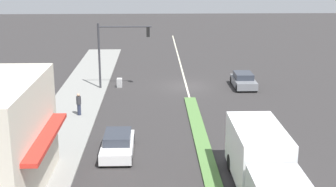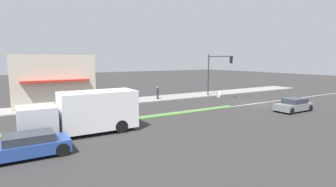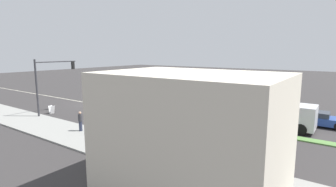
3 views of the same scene
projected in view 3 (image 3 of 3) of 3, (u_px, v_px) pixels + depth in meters
The scene contains 11 objects.
ground_plane at pixel (233, 128), 22.32m from camera, with size 160.00×160.00×0.00m, color #333030.
sidewalk_right at pixel (183, 166), 14.75m from camera, with size 4.00×73.00×0.12m, color gray.
lane_marking_center at pixel (95, 104), 32.55m from camera, with size 0.16×60.00×0.01m, color beige.
building_corner_store at pixel (190, 132), 11.89m from camera, with size 6.15×8.01×5.41m.
traffic_signal_main at pixel (50, 77), 26.54m from camera, with size 4.59×0.34×5.60m.
pedestrian at pixel (80, 121), 20.99m from camera, with size 0.34×0.34×1.60m.
warning_aframe_sign at pixel (52, 110), 27.48m from camera, with size 0.45×0.53×0.84m.
delivery_truck at pixel (264, 109), 22.82m from camera, with size 2.44×7.50×2.87m.
coupe_blue at pixel (316, 118), 23.07m from camera, with size 1.89×4.33×1.25m.
suv_grey at pixel (126, 94), 36.17m from camera, with size 1.81×3.86×1.28m.
van_white at pixel (174, 130), 19.76m from camera, with size 1.78×4.04×1.22m.
Camera 3 is at (20.86, 25.85, 6.42)m, focal length 28.00 mm.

